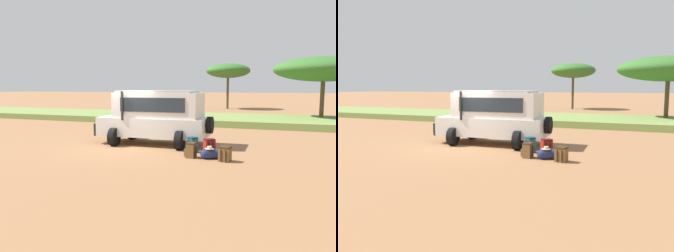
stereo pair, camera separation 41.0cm
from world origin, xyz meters
The scene contains 10 objects.
ground_plane centered at (0.00, 0.00, 0.00)m, with size 320.00×320.00×0.00m, color #936642.
grass_bank centered at (0.00, 11.71, 0.22)m, with size 120.00×7.00×0.44m.
safari_vehicle centered at (0.98, 1.10, 1.29)m, with size 5.39×2.85×2.44m.
backpack_beside_front_wheel centered at (3.08, -0.11, 0.30)m, with size 0.44×0.46×0.61m.
backpack_cluster_center centered at (3.82, -0.44, 0.31)m, with size 0.51×0.52×0.64m.
backpack_near_rear_wheel centered at (3.29, -1.11, 0.27)m, with size 0.43×0.40×0.56m.
backpack_outermost centered at (4.60, -1.29, 0.26)m, with size 0.44×0.48×0.54m.
duffel_bag_low_black_case centered at (4.07, -1.03, 0.19)m, with size 0.80×0.59×0.46m.
acacia_tree_far_left centered at (-0.63, 27.46, 4.58)m, with size 5.26×5.45×5.47m.
acacia_tree_left_mid centered at (8.76, 13.67, 3.89)m, with size 6.99×6.07×4.79m.
Camera 1 is at (6.70, -12.51, 2.57)m, focal length 35.00 mm.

